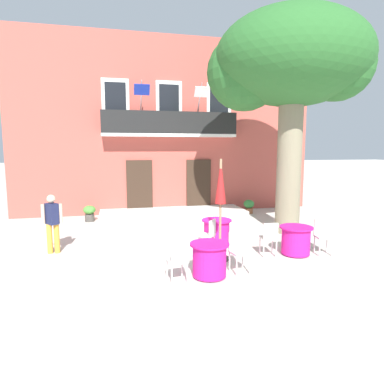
{
  "coord_description": "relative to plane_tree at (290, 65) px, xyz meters",
  "views": [
    {
      "loc": [
        -1.7,
        -9.3,
        2.82
      ],
      "look_at": [
        0.85,
        1.83,
        1.3
      ],
      "focal_mm": 31.15,
      "sensor_mm": 36.0,
      "label": 1
    }
  ],
  "objects": [
    {
      "name": "ground_plane",
      "position": [
        -3.79,
        -0.73,
        -5.44
      ],
      "size": [
        120.0,
        120.0,
        0.0
      ],
      "primitive_type": "plane",
      "color": "beige"
    },
    {
      "name": "building_facade",
      "position": [
        -3.22,
        6.26,
        -1.69
      ],
      "size": [
        13.0,
        5.09,
        7.5
      ],
      "color": "#B24C42",
      "rests_on": "ground"
    },
    {
      "name": "entrance_step_platform",
      "position": [
        -3.22,
        3.34,
        -5.32
      ],
      "size": [
        5.92,
        1.88,
        0.25
      ],
      "primitive_type": "cube",
      "color": "silver",
      "rests_on": "ground"
    },
    {
      "name": "plane_tree",
      "position": [
        0.0,
        0.0,
        0.0
      ],
      "size": [
        5.09,
        4.47,
        7.12
      ],
      "color": "#7F755B",
      "rests_on": "ground"
    },
    {
      "name": "cafe_table_near_tree",
      "position": [
        -2.69,
        -0.99,
        -5.05
      ],
      "size": [
        0.86,
        0.86,
        0.76
      ],
      "color": "#DB1984",
      "rests_on": "ground"
    },
    {
      "name": "cafe_chair_near_tree_0",
      "position": [
        -2.2,
        -0.41,
        -4.91
      ],
      "size": [
        0.57,
        0.57,
        0.91
      ],
      "color": "silver",
      "rests_on": "ground"
    },
    {
      "name": "cafe_chair_near_tree_1",
      "position": [
        -3.1,
        -1.62,
        -4.91
      ],
      "size": [
        0.56,
        0.56,
        0.91
      ],
      "color": "silver",
      "rests_on": "ground"
    },
    {
      "name": "cafe_table_middle",
      "position": [
        -3.55,
        -3.27,
        -5.05
      ],
      "size": [
        0.86,
        0.86,
        0.76
      ],
      "color": "#DB1984",
      "rests_on": "ground"
    },
    {
      "name": "cafe_chair_middle_0",
      "position": [
        -4.28,
        -3.45,
        -4.91
      ],
      "size": [
        0.45,
        0.45,
        0.91
      ],
      "color": "silver",
      "rests_on": "ground"
    },
    {
      "name": "cafe_chair_middle_1",
      "position": [
        -2.82,
        -3.09,
        -4.91
      ],
      "size": [
        0.45,
        0.45,
        0.91
      ],
      "color": "silver",
      "rests_on": "ground"
    },
    {
      "name": "cafe_table_front",
      "position": [
        -0.9,
        -2.29,
        -5.05
      ],
      "size": [
        0.86,
        0.86,
        0.76
      ],
      "color": "#DB1984",
      "rests_on": "ground"
    },
    {
      "name": "cafe_chair_front_0",
      "position": [
        -1.65,
        -2.27,
        -4.91
      ],
      "size": [
        0.45,
        0.45,
        0.91
      ],
      "color": "silver",
      "rests_on": "ground"
    },
    {
      "name": "cafe_chair_front_1",
      "position": [
        -0.15,
        -2.35,
        -4.91
      ],
      "size": [
        0.47,
        0.47,
        0.91
      ],
      "color": "silver",
      "rests_on": "ground"
    },
    {
      "name": "cafe_umbrella",
      "position": [
        -2.99,
        -2.26,
        -3.77
      ],
      "size": [
        0.44,
        0.44,
        2.55
      ],
      "color": "#997A56",
      "rests_on": "ground"
    },
    {
      "name": "ground_planter_left",
      "position": [
        -6.53,
        3.13,
        -5.09
      ],
      "size": [
        0.47,
        0.47,
        0.62
      ],
      "color": "#47423D",
      "rests_on": "ground"
    },
    {
      "name": "ground_planter_right",
      "position": [
        0.08,
        3.28,
        -5.11
      ],
      "size": [
        0.46,
        0.46,
        0.59
      ],
      "color": "#995638",
      "rests_on": "ground"
    },
    {
      "name": "pedestrian_near_entrance",
      "position": [
        -7.19,
        -0.72,
        -4.54
      ],
      "size": [
        0.53,
        0.4,
        1.59
      ],
      "color": "gold",
      "rests_on": "ground"
    }
  ]
}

